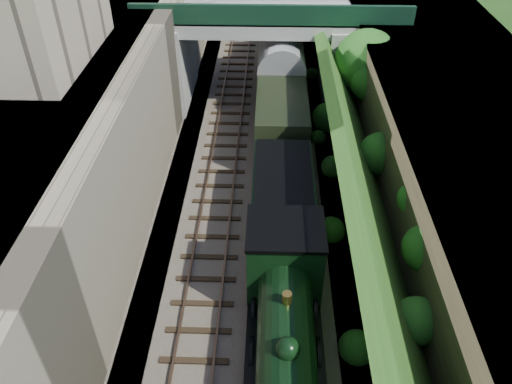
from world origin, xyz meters
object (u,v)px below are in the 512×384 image
road_bridge (277,42)px  tender (282,202)px  locomotive (285,333)px  tree (367,64)px

road_bridge → tender: bearing=-88.9°
locomotive → tender: locomotive is taller
locomotive → tender: (-0.00, 7.36, -0.27)m
road_bridge → locomotive: road_bridge is taller
tree → tender: tree is taller
tree → locomotive: tree is taller
road_bridge → tree: bearing=-42.9°
tree → tender: 10.31m
tree → locomotive: (-4.71, -16.01, -2.75)m
road_bridge → tender: 13.50m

